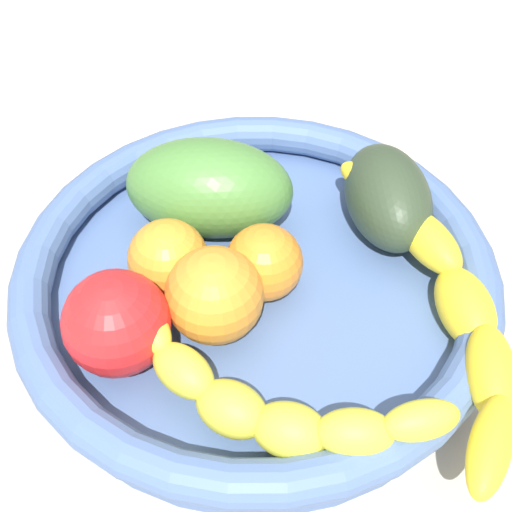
# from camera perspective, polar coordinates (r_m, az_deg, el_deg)

# --- Properties ---
(kitchen_counter) EXTENTS (1.20, 1.20, 0.03)m
(kitchen_counter) POSITION_cam_1_polar(r_m,az_deg,el_deg) (0.51, 0.00, -4.84)
(kitchen_counter) COLOR #B6AB9B
(kitchen_counter) RESTS_ON ground
(fruit_bowl) EXTENTS (0.32, 0.32, 0.05)m
(fruit_bowl) POSITION_cam_1_polar(r_m,az_deg,el_deg) (0.48, 0.00, -2.03)
(fruit_bowl) COLOR #4C679A
(fruit_bowl) RESTS_ON kitchen_counter
(banana_draped_left) EXTENTS (0.14, 0.24, 0.05)m
(banana_draped_left) POSITION_cam_1_polar(r_m,az_deg,el_deg) (0.46, 15.18, -3.53)
(banana_draped_left) COLOR yellow
(banana_draped_left) RESTS_ON fruit_bowl
(banana_draped_right) EXTENTS (0.21, 0.07, 0.04)m
(banana_draped_right) POSITION_cam_1_polar(r_m,az_deg,el_deg) (0.40, 0.81, -11.49)
(banana_draped_right) COLOR yellow
(banana_draped_right) RESTS_ON fruit_bowl
(orange_front) EXTENTS (0.05, 0.05, 0.05)m
(orange_front) POSITION_cam_1_polar(r_m,az_deg,el_deg) (0.47, 0.63, -0.56)
(orange_front) COLOR orange
(orange_front) RESTS_ON fruit_bowl
(orange_mid_left) EXTENTS (0.05, 0.05, 0.05)m
(orange_mid_left) POSITION_cam_1_polar(r_m,az_deg,el_deg) (0.47, -6.97, -0.22)
(orange_mid_left) COLOR orange
(orange_mid_left) RESTS_ON fruit_bowl
(orange_mid_right) EXTENTS (0.06, 0.06, 0.06)m
(orange_mid_right) POSITION_cam_1_polar(r_m,az_deg,el_deg) (0.44, -3.31, -3.12)
(orange_mid_right) COLOR orange
(orange_mid_right) RESTS_ON fruit_bowl
(mango_green) EXTENTS (0.13, 0.09, 0.07)m
(mango_green) POSITION_cam_1_polar(r_m,az_deg,el_deg) (0.50, -3.70, 5.39)
(mango_green) COLOR #4A7F38
(mango_green) RESTS_ON fruit_bowl
(tomato_red) EXTENTS (0.06, 0.06, 0.06)m
(tomato_red) POSITION_cam_1_polar(r_m,az_deg,el_deg) (0.43, -10.96, -5.23)
(tomato_red) COLOR red
(tomato_red) RESTS_ON fruit_bowl
(avocado_dark) EXTENTS (0.09, 0.11, 0.06)m
(avocado_dark) POSITION_cam_1_polar(r_m,az_deg,el_deg) (0.51, 10.35, 4.61)
(avocado_dark) COLOR #30402A
(avocado_dark) RESTS_ON fruit_bowl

